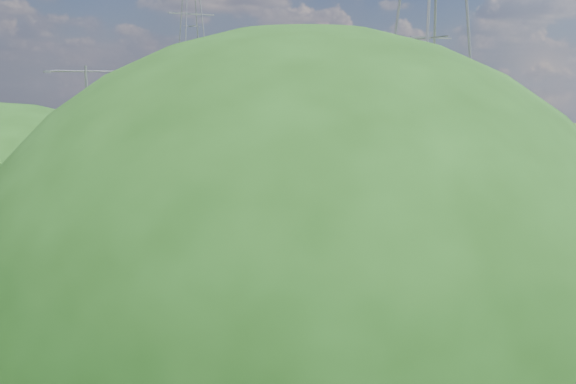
# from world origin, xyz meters

# --- Properties ---
(ground) EXTENTS (260.00, 260.00, 0.00)m
(ground) POSITION_xyz_m (0.00, 60.00, 0.00)
(ground) COLOR #245016
(ground) RESTS_ON ground
(road) EXTENTS (8.00, 150.00, 0.06)m
(road) POSITION_xyz_m (0.00, 66.00, 0.03)
(road) COLOR black
(road) RESTS_ON ground
(curb_left) EXTENTS (0.50, 150.00, 0.22)m
(curb_left) POSITION_xyz_m (-4.25, 66.00, 0.11)
(curb_left) COLOR gray
(curb_left) RESTS_ON ground
(curb_right) EXTENTS (0.50, 150.00, 0.22)m
(curb_right) POSITION_xyz_m (4.25, 66.00, 0.11)
(curb_right) COLOR gray
(curb_right) RESTS_ON ground
(speed_limit_sign) EXTENTS (0.55, 0.09, 2.40)m
(speed_limit_sign) POSITION_xyz_m (5.20, 37.98, 1.60)
(speed_limit_sign) COLOR slate
(speed_limit_sign) RESTS_ON ground
(overpass) EXTENTS (30.00, 3.00, 3.20)m
(overpass) POSITION_xyz_m (0.00, 140.00, 2.41)
(overpass) COLOR gray
(overpass) RESTS_ON ground
(streetlight_near_left) EXTENTS (5.90, 0.25, 10.00)m
(streetlight_near_left) POSITION_xyz_m (-6.00, 12.00, 5.94)
(streetlight_near_left) COLOR slate
(streetlight_near_left) RESTS_ON ground
(streetlight_mid_left) EXTENTS (5.90, 0.25, 10.00)m
(streetlight_mid_left) POSITION_xyz_m (-6.00, 45.00, 5.94)
(streetlight_mid_left) COLOR slate
(streetlight_mid_left) RESTS_ON ground
(streetlight_far_right) EXTENTS (5.90, 0.25, 10.00)m
(streetlight_far_right) POSITION_xyz_m (6.00, 78.00, 5.94)
(streetlight_far_right) COLOR slate
(streetlight_far_right) RESTS_ON ground
(power_tower_near) EXTENTS (9.00, 6.40, 28.00)m
(power_tower_near) POSITION_xyz_m (22.00, 40.00, 14.01)
(power_tower_near) COLOR slate
(power_tower_near) RESTS_ON ground
(power_tower_far) EXTENTS (9.00, 6.40, 28.00)m
(power_tower_far) POSITION_xyz_m (26.00, 115.00, 14.01)
(power_tower_far) COLOR slate
(power_tower_far) RESTS_ON ground
(tree_la) EXTENTS (7.14, 7.14, 8.30)m
(tree_la) POSITION_xyz_m (-14.00, 8.00, 5.27)
(tree_la) COLOR black
(tree_la) RESTS_ON ground
(tree_lf) EXTENTS (7.98, 7.98, 9.28)m
(tree_lf) POSITION_xyz_m (-11.00, 2.00, 5.89)
(tree_lf) COLOR black
(tree_lf) RESTS_ON ground
(tree_rb) EXTENTS (6.72, 6.72, 7.82)m
(tree_rb) POSITION_xyz_m (16.00, 30.00, 4.95)
(tree_rb) COLOR black
(tree_rb) RESTS_ON ground
(tree_rc) EXTENTS (5.88, 5.88, 6.84)m
(tree_rc) POSITION_xyz_m (15.00, 52.00, 4.33)
(tree_rc) COLOR black
(tree_rc) RESTS_ON ground
(tree_rd) EXTENTS (7.14, 7.14, 8.30)m
(tree_rd) POSITION_xyz_m (17.00, 76.00, 5.27)
(tree_rd) COLOR black
(tree_rd) RESTS_ON ground
(tree_re) EXTENTS (5.46, 5.46, 6.35)m
(tree_re) POSITION_xyz_m (14.50, 100.00, 4.02)
(tree_re) COLOR black
(tree_re) RESTS_ON ground
(tree_rf) EXTENTS (6.30, 6.30, 7.33)m
(tree_rf) POSITION_xyz_m (18.00, 120.00, 4.64)
(tree_rf) COLOR black
(tree_rf) RESTS_ON ground
(bus_outbound) EXTENTS (3.64, 11.72, 3.21)m
(bus_outbound) POSITION_xyz_m (2.66, 73.23, 1.67)
(bus_outbound) COLOR white
(bus_outbound) RESTS_ON road
(bus_inbound) EXTENTS (3.80, 11.46, 3.13)m
(bus_inbound) POSITION_xyz_m (-1.96, 30.63, 1.63)
(bus_inbound) COLOR white
(bus_inbound) RESTS_ON road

